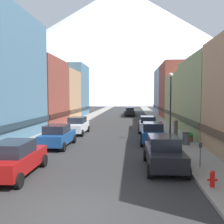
{
  "coord_description": "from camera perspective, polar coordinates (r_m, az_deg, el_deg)",
  "views": [
    {
      "loc": [
        2.04,
        -8.07,
        3.99
      ],
      "look_at": [
        -0.74,
        25.79,
        1.83
      ],
      "focal_mm": 39.43,
      "sensor_mm": 36.0,
      "label": 1
    }
  ],
  "objects": [
    {
      "name": "sidewalk_left",
      "position": [
        44.04,
        -6.18,
        -1.48
      ],
      "size": [
        2.5,
        100.0,
        0.15
      ],
      "primitive_type": "cube",
      "color": "gray",
      "rests_on": "ground"
    },
    {
      "name": "car_right_0",
      "position": [
        14.05,
        11.92,
        -9.14
      ],
      "size": [
        2.09,
        4.41,
        1.78
      ],
      "color": "black",
      "rests_on": "ground"
    },
    {
      "name": "storefront_right_1",
      "position": [
        26.81,
        24.03,
        2.86
      ],
      "size": [
        7.11,
        10.37,
        7.83
      ],
      "color": "#8C9966",
      "rests_on": "ground"
    },
    {
      "name": "car_left_1",
      "position": [
        19.9,
        -12.49,
        -5.37
      ],
      "size": [
        2.06,
        4.4,
        1.78
      ],
      "color": "#19478C",
      "rests_on": "ground"
    },
    {
      "name": "storefront_left_4",
      "position": [
        51.95,
        -11.05,
        4.74
      ],
      "size": [
        9.34,
        8.34,
        10.43
      ],
      "color": "slate",
      "rests_on": "ground"
    },
    {
      "name": "sidewalk_right",
      "position": [
        43.46,
        10.24,
        -1.58
      ],
      "size": [
        2.5,
        100.0,
        0.15
      ],
      "primitive_type": "cube",
      "color": "gray",
      "rests_on": "ground"
    },
    {
      "name": "storefront_right_3",
      "position": [
        47.62,
        16.91,
        4.56
      ],
      "size": [
        9.44,
        9.46,
        10.1
      ],
      "color": "brown",
      "rests_on": "ground"
    },
    {
      "name": "car_right_1",
      "position": [
        21.26,
        9.42,
        -4.76
      ],
      "size": [
        2.22,
        4.47,
        1.78
      ],
      "color": "#19478C",
      "rests_on": "ground"
    },
    {
      "name": "car_driving_0",
      "position": [
        54.88,
        4.22,
        0.4
      ],
      "size": [
        2.06,
        4.4,
        1.78
      ],
      "color": "#B28419",
      "rests_on": "ground"
    },
    {
      "name": "trash_bin_right",
      "position": [
        20.59,
        16.8,
        -5.87
      ],
      "size": [
        0.59,
        0.59,
        0.98
      ],
      "color": "#4C5156",
      "rests_on": "sidewalk_right"
    },
    {
      "name": "potted_plant_0",
      "position": [
        22.01,
        17.74,
        -5.5
      ],
      "size": [
        0.47,
        0.47,
        0.79
      ],
      "color": "brown",
      "rests_on": "sidewalk_right"
    },
    {
      "name": "car_right_2",
      "position": [
        27.85,
        8.29,
        -2.76
      ],
      "size": [
        2.18,
        4.45,
        1.78
      ],
      "color": "silver",
      "rests_on": "ground"
    },
    {
      "name": "fire_hydrant_near",
      "position": [
        11.59,
        22.26,
        -14.02
      ],
      "size": [
        0.4,
        0.22,
        0.7
      ],
      "color": "red",
      "rests_on": "sidewalk_right"
    },
    {
      "name": "parking_meter_near",
      "position": [
        14.33,
        19.82,
        -8.56
      ],
      "size": [
        0.14,
        0.1,
        1.33
      ],
      "color": "#595960",
      "rests_on": "sidewalk_right"
    },
    {
      "name": "streetlamp_right",
      "position": [
        21.82,
        13.44,
        3.54
      ],
      "size": [
        0.36,
        0.36,
        5.86
      ],
      "color": "black",
      "rests_on": "sidewalk_right"
    },
    {
      "name": "storefront_right_2",
      "position": [
        37.17,
        18.16,
        2.62
      ],
      "size": [
        6.68,
        11.29,
        7.16
      ],
      "color": "#8C9966",
      "rests_on": "ground"
    },
    {
      "name": "storefront_left_2",
      "position": [
        34.37,
        -17.14,
        4.03
      ],
      "size": [
        6.73,
        8.98,
        8.96
      ],
      "color": "brown",
      "rests_on": "ground"
    },
    {
      "name": "storefront_left_3",
      "position": [
        43.51,
        -13.88,
        3.62
      ],
      "size": [
        8.9,
        8.78,
        8.41
      ],
      "color": "tan",
      "rests_on": "ground"
    },
    {
      "name": "car_left_2",
      "position": [
        26.41,
        -8.13,
        -3.11
      ],
      "size": [
        2.09,
        4.42,
        1.78
      ],
      "color": "silver",
      "rests_on": "ground"
    },
    {
      "name": "storefront_right_4",
      "position": [
        58.07,
        14.77,
        4.43
      ],
      "size": [
        9.62,
        11.66,
        10.15
      ],
      "color": "#99A5B2",
      "rests_on": "ground"
    },
    {
      "name": "mountain_backdrop",
      "position": [
        274.37,
        2.0,
        15.63
      ],
      "size": [
        340.35,
        340.35,
        121.99
      ],
      "primitive_type": "cone",
      "color": "silver",
      "rests_on": "ground"
    },
    {
      "name": "ground_plane",
      "position": [
        9.23,
        -9.23,
        -22.0
      ],
      "size": [
        400.0,
        400.0,
        0.0
      ],
      "primitive_type": "plane",
      "color": "#2E2E2E"
    },
    {
      "name": "pedestrian_0",
      "position": [
        24.49,
        14.58,
        -3.59
      ],
      "size": [
        0.36,
        0.36,
        1.74
      ],
      "color": "brown",
      "rests_on": "sidewalk_right"
    },
    {
      "name": "car_left_0",
      "position": [
        13.37,
        -21.69,
        -9.97
      ],
      "size": [
        2.17,
        4.45,
        1.78
      ],
      "color": "#9E1111",
      "rests_on": "ground"
    },
    {
      "name": "car_driving_1",
      "position": [
        50.02,
        4.18,
        0.09
      ],
      "size": [
        2.06,
        4.4,
        1.78
      ],
      "color": "black",
      "rests_on": "ground"
    }
  ]
}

